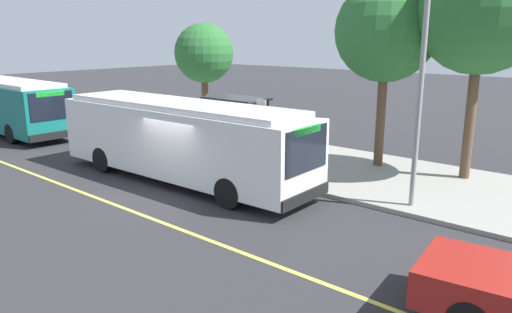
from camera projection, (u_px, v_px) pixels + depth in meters
ground_plane at (176, 191)px, 16.92m from camera, size 120.00×120.00×0.00m
sidewalk_curb at (281, 157)px, 21.34m from camera, size 44.00×6.40×0.15m
lane_stripe_center at (122, 207)px, 15.29m from camera, size 36.00×0.14×0.01m
transit_bus_main at (181, 138)px, 17.80m from camera, size 11.13×2.85×2.95m
transit_bus_second at (3, 103)px, 27.16m from camera, size 11.54×2.78×2.95m
bus_shelter at (235, 113)px, 21.79m from camera, size 2.90×1.60×2.48m
waiting_bench at (241, 143)px, 21.66m from camera, size 1.60×0.48×0.95m
route_sign_post at (261, 125)px, 18.55m from camera, size 0.44×0.08×2.80m
pedestrian_commuter at (184, 131)px, 21.89m from camera, size 0.24×0.40×1.69m
street_tree_near_shelter at (482, 11)px, 16.60m from camera, size 4.39×4.39×8.15m
street_tree_upstreet at (204, 54)px, 25.68m from camera, size 3.12×3.12×5.80m
street_tree_downstreet at (386, 32)px, 18.53m from camera, size 3.90×3.90×7.24m
utility_pole at (419, 102)px, 14.32m from camera, size 0.16×0.16×6.40m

